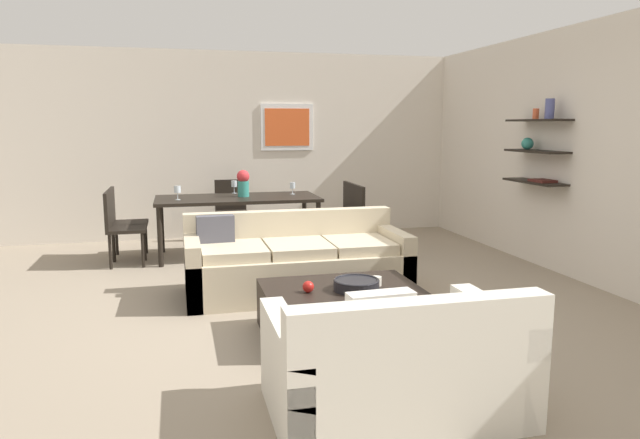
% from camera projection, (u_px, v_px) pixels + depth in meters
% --- Properties ---
extents(ground_plane, '(18.00, 18.00, 0.00)m').
position_uv_depth(ground_plane, '(306.00, 302.00, 5.48)').
color(ground_plane, gray).
extents(back_wall_unit, '(8.40, 0.09, 2.70)m').
position_uv_depth(back_wall_unit, '(275.00, 145.00, 8.71)').
color(back_wall_unit, silver).
rests_on(back_wall_unit, ground).
extents(right_wall_shelf_unit, '(0.34, 8.20, 2.70)m').
position_uv_depth(right_wall_shelf_unit, '(556.00, 152.00, 6.55)').
color(right_wall_shelf_unit, silver).
rests_on(right_wall_shelf_unit, ground).
extents(sofa_beige, '(2.15, 0.90, 0.78)m').
position_uv_depth(sofa_beige, '(295.00, 264.00, 5.75)').
color(sofa_beige, beige).
rests_on(sofa_beige, ground).
extents(loveseat_white, '(1.41, 0.90, 0.78)m').
position_uv_depth(loveseat_white, '(395.00, 366.00, 3.32)').
color(loveseat_white, silver).
rests_on(loveseat_white, ground).
extents(coffee_table, '(1.23, 0.93, 0.38)m').
position_uv_depth(coffee_table, '(342.00, 312.00, 4.60)').
color(coffee_table, black).
rests_on(coffee_table, ground).
extents(decorative_bowl, '(0.36, 0.36, 0.09)m').
position_uv_depth(decorative_bowl, '(356.00, 284.00, 4.52)').
color(decorative_bowl, black).
rests_on(decorative_bowl, coffee_table).
extents(candle_jar, '(0.09, 0.09, 0.07)m').
position_uv_depth(candle_jar, '(376.00, 281.00, 4.65)').
color(candle_jar, silver).
rests_on(candle_jar, coffee_table).
extents(apple_on_coffee_table, '(0.09, 0.09, 0.09)m').
position_uv_depth(apple_on_coffee_table, '(308.00, 287.00, 4.45)').
color(apple_on_coffee_table, red).
rests_on(apple_on_coffee_table, coffee_table).
extents(dining_table, '(2.02, 0.94, 0.75)m').
position_uv_depth(dining_table, '(238.00, 202.00, 7.35)').
color(dining_table, black).
rests_on(dining_table, ground).
extents(dining_chair_right_near, '(0.44, 0.44, 0.88)m').
position_uv_depth(dining_chair_right_near, '(350.00, 215.00, 7.51)').
color(dining_chair_right_near, black).
rests_on(dining_chair_right_near, ground).
extents(dining_chair_left_far, '(0.44, 0.44, 0.88)m').
position_uv_depth(dining_chair_left_far, '(122.00, 218.00, 7.25)').
color(dining_chair_left_far, black).
rests_on(dining_chair_left_far, ground).
extents(dining_chair_head, '(0.44, 0.44, 0.88)m').
position_uv_depth(dining_chair_head, '(231.00, 207.00, 8.22)').
color(dining_chair_head, black).
rests_on(dining_chair_head, ground).
extents(dining_chair_right_far, '(0.44, 0.44, 0.88)m').
position_uv_depth(dining_chair_right_far, '(341.00, 210.00, 7.92)').
color(dining_chair_right_far, black).
rests_on(dining_chair_right_far, ground).
extents(dining_chair_left_near, '(0.44, 0.44, 0.88)m').
position_uv_depth(dining_chair_left_near, '(119.00, 223.00, 6.84)').
color(dining_chair_left_near, black).
rests_on(dining_chair_left_near, ground).
extents(wine_glass_left_near, '(0.08, 0.08, 0.17)m').
position_uv_depth(wine_glass_left_near, '(177.00, 190.00, 7.04)').
color(wine_glass_left_near, silver).
rests_on(wine_glass_left_near, dining_table).
extents(wine_glass_head, '(0.07, 0.07, 0.17)m').
position_uv_depth(wine_glass_head, '(234.00, 184.00, 7.71)').
color(wine_glass_head, silver).
rests_on(wine_glass_head, dining_table).
extents(wine_glass_right_far, '(0.07, 0.07, 0.16)m').
position_uv_depth(wine_glass_right_far, '(293.00, 186.00, 7.61)').
color(wine_glass_right_far, silver).
rests_on(wine_glass_right_far, dining_table).
extents(centerpiece_vase, '(0.16, 0.16, 0.34)m').
position_uv_depth(centerpiece_vase, '(243.00, 183.00, 7.36)').
color(centerpiece_vase, teal).
rests_on(centerpiece_vase, dining_table).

